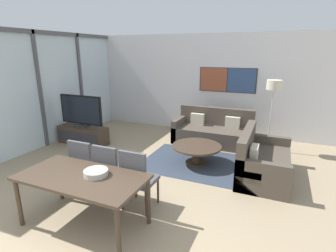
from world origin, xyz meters
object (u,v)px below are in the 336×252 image
at_px(sofa_side, 260,162).
at_px(coffee_table, 197,150).
at_px(fruit_bowl, 96,172).
at_px(dining_chair_left, 86,165).
at_px(sofa_main, 213,132).
at_px(tv_console, 83,135).
at_px(television, 81,111).
at_px(dining_table, 82,181).
at_px(floor_lamp, 274,91).
at_px(dining_chair_centre, 110,170).
at_px(dining_chair_right, 137,177).

xyz_separation_m(sofa_side, coffee_table, (-1.29, 0.09, 0.02)).
height_order(sofa_side, fruit_bowl, sofa_side).
relative_size(coffee_table, dining_chair_left, 1.07).
bearing_deg(sofa_main, tv_console, -155.30).
xyz_separation_m(television, sofa_main, (3.07, 1.41, -0.58)).
height_order(tv_console, dining_table, dining_table).
relative_size(fruit_bowl, floor_lamp, 0.19).
distance_m(tv_console, dining_chair_centre, 3.04).
bearing_deg(tv_console, fruit_bowl, -45.86).
distance_m(television, coffee_table, 3.12).
relative_size(sofa_side, coffee_table, 1.58).
relative_size(sofa_main, dining_chair_left, 2.02).
xyz_separation_m(sofa_side, dining_chair_left, (-2.57, -1.85, 0.26)).
xyz_separation_m(dining_table, dining_chair_right, (0.49, 0.60, -0.12)).
bearing_deg(dining_table, tv_console, 131.08).
distance_m(coffee_table, dining_chair_right, 2.02).
xyz_separation_m(television, coffee_table, (3.07, -0.03, -0.56)).
relative_size(tv_console, dining_chair_right, 1.36).
xyz_separation_m(coffee_table, dining_chair_left, (-1.28, -1.95, 0.24)).
bearing_deg(sofa_side, tv_console, 88.48).
relative_size(sofa_side, fruit_bowl, 5.14).
bearing_deg(tv_console, dining_chair_right, -35.98).
bearing_deg(sofa_main, fruit_bowl, -98.90).
xyz_separation_m(coffee_table, dining_chair_centre, (-0.79, -1.97, 0.24)).
bearing_deg(television, dining_chair_centre, -41.16).
bearing_deg(floor_lamp, coffee_table, -133.82).
distance_m(sofa_main, coffee_table, 1.44).
height_order(coffee_table, dining_table, dining_table).
distance_m(sofa_main, dining_chair_left, 3.63).
bearing_deg(dining_chair_right, fruit_bowl, -121.96).
xyz_separation_m(tv_console, sofa_side, (4.36, -0.12, 0.05)).
relative_size(tv_console, coffee_table, 1.28).
relative_size(sofa_main, fruit_bowl, 6.17).
bearing_deg(sofa_main, dining_chair_centre, -103.04).
relative_size(dining_chair_centre, dining_chair_right, 1.00).
bearing_deg(coffee_table, tv_console, 179.53).
xyz_separation_m(tv_console, sofa_main, (3.07, 1.41, 0.05)).
height_order(dining_chair_left, floor_lamp, floor_lamp).
bearing_deg(sofa_side, television, 88.47).
distance_m(coffee_table, dining_chair_left, 2.34).
xyz_separation_m(television, fruit_bowl, (2.45, -2.53, -0.08)).
bearing_deg(dining_chair_right, coffee_table, 81.52).
height_order(tv_console, television, television).
xyz_separation_m(tv_console, floor_lamp, (4.42, 1.38, 1.21)).
bearing_deg(dining_chair_left, dining_table, -52.68).
xyz_separation_m(television, sofa_side, (4.36, -0.12, -0.58)).
bearing_deg(dining_chair_right, dining_table, -129.23).
height_order(sofa_main, dining_chair_left, dining_chair_left).
height_order(sofa_main, fruit_bowl, sofa_main).
bearing_deg(floor_lamp, sofa_side, -92.46).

